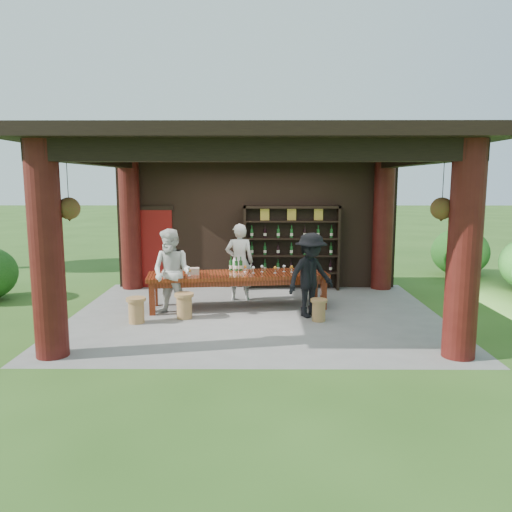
{
  "coord_description": "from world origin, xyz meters",
  "views": [
    {
      "loc": [
        0.06,
        -9.83,
        2.7
      ],
      "look_at": [
        0.0,
        0.4,
        1.15
      ],
      "focal_mm": 35.0,
      "sensor_mm": 36.0,
      "label": 1
    }
  ],
  "objects_px": {
    "stool_near_right": "(319,309)",
    "guest_woman": "(172,273)",
    "tasting_table": "(238,278)",
    "napkin_basket": "(193,271)",
    "stool_far_left": "(136,310)",
    "host": "(239,262)",
    "wine_shelf": "(291,248)",
    "stool_near_left": "(184,305)",
    "guest_man": "(311,275)"
  },
  "relations": [
    {
      "from": "stool_far_left",
      "to": "guest_woman",
      "type": "relative_size",
      "value": 0.28
    },
    {
      "from": "stool_near_left",
      "to": "stool_near_right",
      "type": "xyz_separation_m",
      "value": [
        2.64,
        -0.17,
        -0.04
      ]
    },
    {
      "from": "wine_shelf",
      "to": "stool_near_right",
      "type": "xyz_separation_m",
      "value": [
        0.36,
        -2.88,
        -0.82
      ]
    },
    {
      "from": "stool_far_left",
      "to": "guest_woman",
      "type": "height_order",
      "value": "guest_woman"
    },
    {
      "from": "stool_near_left",
      "to": "guest_woman",
      "type": "distance_m",
      "value": 0.7
    },
    {
      "from": "stool_near_left",
      "to": "guest_man",
      "type": "distance_m",
      "value": 2.57
    },
    {
      "from": "tasting_table",
      "to": "napkin_basket",
      "type": "bearing_deg",
      "value": -170.52
    },
    {
      "from": "host",
      "to": "guest_woman",
      "type": "xyz_separation_m",
      "value": [
        -1.3,
        -1.33,
        0.0
      ]
    },
    {
      "from": "stool_far_left",
      "to": "napkin_basket",
      "type": "height_order",
      "value": "napkin_basket"
    },
    {
      "from": "host",
      "to": "napkin_basket",
      "type": "relative_size",
      "value": 6.73
    },
    {
      "from": "stool_near_right",
      "to": "guest_woman",
      "type": "distance_m",
      "value": 3.0
    },
    {
      "from": "stool_near_left",
      "to": "host",
      "type": "bearing_deg",
      "value": 56.29
    },
    {
      "from": "wine_shelf",
      "to": "napkin_basket",
      "type": "xyz_separation_m",
      "value": [
        -2.19,
        -2.01,
        -0.23
      ]
    },
    {
      "from": "guest_man",
      "to": "tasting_table",
      "type": "bearing_deg",
      "value": 120.38
    },
    {
      "from": "stool_near_left",
      "to": "stool_far_left",
      "type": "bearing_deg",
      "value": -159.14
    },
    {
      "from": "tasting_table",
      "to": "guest_man",
      "type": "xyz_separation_m",
      "value": [
        1.48,
        -0.71,
        0.2
      ]
    },
    {
      "from": "guest_man",
      "to": "stool_near_right",
      "type": "bearing_deg",
      "value": -101.57
    },
    {
      "from": "stool_near_right",
      "to": "stool_far_left",
      "type": "distance_m",
      "value": 3.51
    },
    {
      "from": "guest_man",
      "to": "napkin_basket",
      "type": "relative_size",
      "value": 6.48
    },
    {
      "from": "stool_far_left",
      "to": "guest_woman",
      "type": "bearing_deg",
      "value": 42.75
    },
    {
      "from": "tasting_table",
      "to": "stool_near_right",
      "type": "bearing_deg",
      "value": -32.56
    },
    {
      "from": "tasting_table",
      "to": "stool_near_left",
      "type": "xyz_separation_m",
      "value": [
        -1.03,
        -0.86,
        -0.37
      ]
    },
    {
      "from": "host",
      "to": "tasting_table",
      "type": "bearing_deg",
      "value": 89.21
    },
    {
      "from": "stool_far_left",
      "to": "stool_near_right",
      "type": "bearing_deg",
      "value": 2.6
    },
    {
      "from": "stool_near_right",
      "to": "stool_far_left",
      "type": "height_order",
      "value": "stool_far_left"
    },
    {
      "from": "host",
      "to": "guest_man",
      "type": "xyz_separation_m",
      "value": [
        1.47,
        -1.4,
        -0.03
      ]
    },
    {
      "from": "napkin_basket",
      "to": "stool_far_left",
      "type": "bearing_deg",
      "value": -132.96
    },
    {
      "from": "napkin_basket",
      "to": "host",
      "type": "bearing_deg",
      "value": 42.01
    },
    {
      "from": "stool_near_right",
      "to": "host",
      "type": "relative_size",
      "value": 0.25
    },
    {
      "from": "wine_shelf",
      "to": "tasting_table",
      "type": "height_order",
      "value": "wine_shelf"
    },
    {
      "from": "guest_man",
      "to": "stool_near_left",
      "type": "bearing_deg",
      "value": 149.35
    },
    {
      "from": "wine_shelf",
      "to": "guest_woman",
      "type": "bearing_deg",
      "value": -135.77
    },
    {
      "from": "guest_woman",
      "to": "stool_far_left",
      "type": "bearing_deg",
      "value": -114.96
    },
    {
      "from": "stool_far_left",
      "to": "napkin_basket",
      "type": "bearing_deg",
      "value": 47.04
    },
    {
      "from": "tasting_table",
      "to": "guest_man",
      "type": "distance_m",
      "value": 1.65
    },
    {
      "from": "stool_near_right",
      "to": "napkin_basket",
      "type": "xyz_separation_m",
      "value": [
        -2.55,
        0.87,
        0.59
      ]
    },
    {
      "from": "stool_near_right",
      "to": "napkin_basket",
      "type": "distance_m",
      "value": 2.76
    },
    {
      "from": "stool_near_left",
      "to": "stool_near_right",
      "type": "distance_m",
      "value": 2.64
    },
    {
      "from": "wine_shelf",
      "to": "host",
      "type": "xyz_separation_m",
      "value": [
        -1.25,
        -1.16,
        -0.17
      ]
    },
    {
      "from": "stool_near_right",
      "to": "guest_man",
      "type": "bearing_deg",
      "value": 112.52
    },
    {
      "from": "tasting_table",
      "to": "host",
      "type": "distance_m",
      "value": 0.73
    },
    {
      "from": "host",
      "to": "wine_shelf",
      "type": "bearing_deg",
      "value": -137.32
    },
    {
      "from": "host",
      "to": "guest_woman",
      "type": "height_order",
      "value": "guest_woman"
    },
    {
      "from": "tasting_table",
      "to": "guest_man",
      "type": "relative_size",
      "value": 2.31
    },
    {
      "from": "host",
      "to": "guest_man",
      "type": "distance_m",
      "value": 2.03
    },
    {
      "from": "wine_shelf",
      "to": "guest_woman",
      "type": "height_order",
      "value": "wine_shelf"
    },
    {
      "from": "host",
      "to": "napkin_basket",
      "type": "bearing_deg",
      "value": 41.84
    },
    {
      "from": "tasting_table",
      "to": "host",
      "type": "relative_size",
      "value": 2.22
    },
    {
      "from": "stool_far_left",
      "to": "stool_near_left",
      "type": "bearing_deg",
      "value": 20.86
    },
    {
      "from": "stool_near_right",
      "to": "stool_far_left",
      "type": "xyz_separation_m",
      "value": [
        -3.51,
        -0.16,
        0.03
      ]
    }
  ]
}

